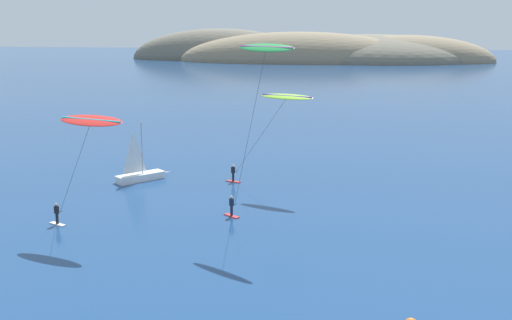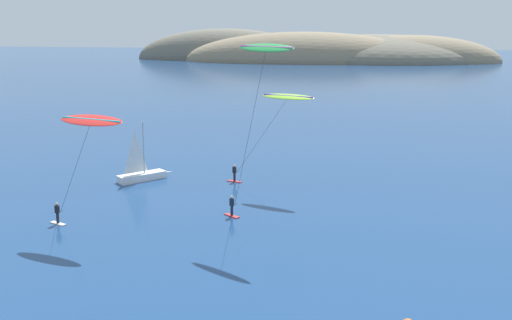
{
  "view_description": "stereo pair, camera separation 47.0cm",
  "coord_description": "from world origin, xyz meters",
  "px_view_note": "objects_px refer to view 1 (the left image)",
  "views": [
    {
      "loc": [
        6.29,
        -19.97,
        15.57
      ],
      "look_at": [
        -0.08,
        26.74,
        4.99
      ],
      "focal_mm": 45.0,
      "sensor_mm": 36.0,
      "label": 1
    },
    {
      "loc": [
        6.76,
        -19.91,
        15.57
      ],
      "look_at": [
        -0.08,
        26.74,
        4.99
      ],
      "focal_mm": 45.0,
      "sensor_mm": 36.0,
      "label": 2
    }
  ],
  "objects_px": {
    "sailboat_near": "(143,174)",
    "kitesurfer_green": "(262,65)",
    "kitesurfer_lime": "(282,104)",
    "kitesurfer_red": "(88,127)"
  },
  "relations": [
    {
      "from": "kitesurfer_lime",
      "to": "kitesurfer_green",
      "type": "xyz_separation_m",
      "value": [
        -0.41,
        -10.64,
        4.25
      ]
    },
    {
      "from": "sailboat_near",
      "to": "kitesurfer_green",
      "type": "distance_m",
      "value": 21.23
    },
    {
      "from": "sailboat_near",
      "to": "kitesurfer_lime",
      "type": "xyz_separation_m",
      "value": [
        13.62,
        -1.4,
        7.21
      ]
    },
    {
      "from": "kitesurfer_red",
      "to": "kitesurfer_green",
      "type": "bearing_deg",
      "value": 14.55
    },
    {
      "from": "kitesurfer_lime",
      "to": "sailboat_near",
      "type": "bearing_deg",
      "value": 174.15
    },
    {
      "from": "kitesurfer_green",
      "to": "kitesurfer_red",
      "type": "height_order",
      "value": "kitesurfer_green"
    },
    {
      "from": "sailboat_near",
      "to": "kitesurfer_red",
      "type": "height_order",
      "value": "kitesurfer_red"
    },
    {
      "from": "sailboat_near",
      "to": "kitesurfer_lime",
      "type": "distance_m",
      "value": 15.47
    },
    {
      "from": "kitesurfer_green",
      "to": "sailboat_near",
      "type": "bearing_deg",
      "value": 137.65
    },
    {
      "from": "kitesurfer_green",
      "to": "kitesurfer_lime",
      "type": "bearing_deg",
      "value": 87.8
    }
  ]
}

